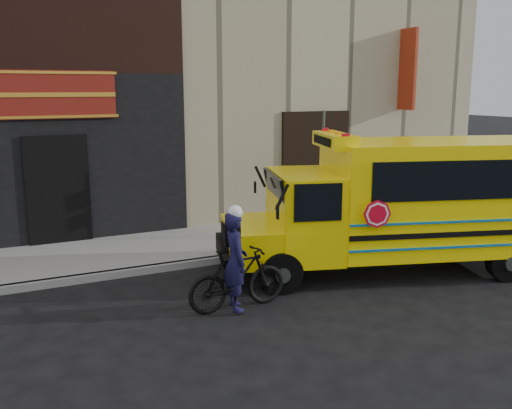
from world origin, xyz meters
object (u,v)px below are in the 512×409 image
object	(u,v)px
cyclist	(235,264)
sign_pole	(323,170)
bicycle	(238,279)
school_bus	(407,201)

from	to	relation	value
cyclist	sign_pole	bearing A→B (deg)	-41.05
sign_pole	bicycle	world-z (taller)	sign_pole
cyclist	school_bus	bearing A→B (deg)	-74.92
bicycle	cyclist	xyz separation A→B (m)	(-0.08, -0.08, 0.31)
sign_pole	bicycle	distance (m)	5.18
sign_pole	cyclist	distance (m)	5.22
sign_pole	bicycle	bearing A→B (deg)	-139.24
sign_pole	bicycle	xyz separation A→B (m)	(-3.81, -3.28, -1.24)
school_bus	bicycle	distance (m)	4.17
bicycle	cyclist	world-z (taller)	cyclist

